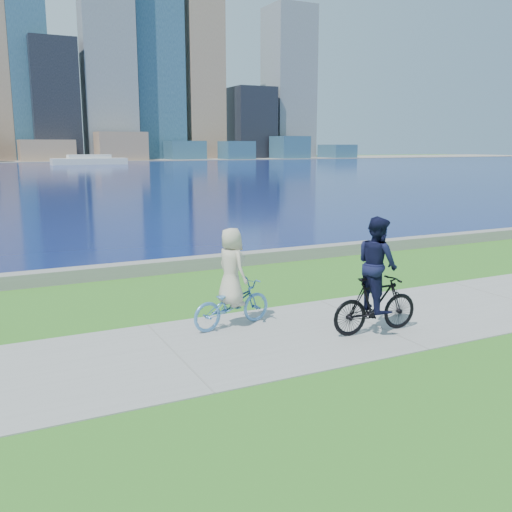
{
  "coord_description": "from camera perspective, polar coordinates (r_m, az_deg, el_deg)",
  "views": [
    {
      "loc": [
        -2.82,
        -8.82,
        3.49
      ],
      "look_at": [
        2.59,
        2.17,
        1.1
      ],
      "focal_mm": 40.0,
      "sensor_mm": 36.0,
      "label": 1
    }
  ],
  "objects": [
    {
      "name": "ferry_far",
      "position": [
        108.29,
        -16.34,
        9.16
      ],
      "size": [
        13.06,
        3.73,
        1.77
      ],
      "color": "silver",
      "rests_on": "ground"
    },
    {
      "name": "seawall",
      "position": [
        15.64,
        -15.21,
        -1.59
      ],
      "size": [
        90.0,
        0.5,
        0.35
      ],
      "primitive_type": "cube",
      "color": "slate",
      "rests_on": "ground"
    },
    {
      "name": "cyclist_woman",
      "position": [
        11.01,
        -2.45,
        -3.46
      ],
      "size": [
        0.92,
        1.81,
        1.94
      ],
      "rotation": [
        0.0,
        0.0,
        1.76
      ],
      "color": "#548ECC",
      "rests_on": "ground"
    },
    {
      "name": "concrete_path",
      "position": [
        9.9,
        -8.04,
        -9.67
      ],
      "size": [
        80.0,
        3.5,
        0.02
      ],
      "primitive_type": "cube",
      "color": "gray",
      "rests_on": "ground"
    },
    {
      "name": "cyclist_man",
      "position": [
        10.82,
        11.94,
        -2.82
      ],
      "size": [
        0.7,
        1.82,
        2.2
      ],
      "rotation": [
        0.0,
        0.0,
        1.52
      ],
      "color": "black",
      "rests_on": "ground"
    },
    {
      "name": "city_skyline",
      "position": [
        140.12,
        -23.2,
        17.94
      ],
      "size": [
        175.42,
        23.38,
        76.0
      ],
      "color": "black",
      "rests_on": "ground"
    },
    {
      "name": "ground",
      "position": [
        9.9,
        -8.04,
        -9.72
      ],
      "size": [
        320.0,
        320.0,
        0.0
      ],
      "primitive_type": "plane",
      "color": "#2A691B",
      "rests_on": "ground"
    }
  ]
}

